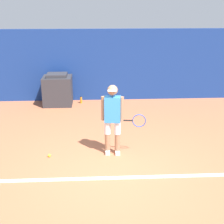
{
  "coord_description": "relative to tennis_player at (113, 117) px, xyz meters",
  "views": [
    {
      "loc": [
        -0.29,
        -5.41,
        3.19
      ],
      "look_at": [
        0.06,
        1.07,
        0.91
      ],
      "focal_mm": 50.0,
      "sensor_mm": 36.0,
      "label": 1
    }
  ],
  "objects": [
    {
      "name": "ground_plane",
      "position": [
        -0.07,
        -0.86,
        -0.87
      ],
      "size": [
        24.0,
        24.0,
        0.0
      ],
      "primitive_type": "plane",
      "color": "#B76642"
    },
    {
      "name": "water_bottle",
      "position": [
        -0.86,
        3.76,
        -0.76
      ],
      "size": [
        0.07,
        0.07,
        0.23
      ],
      "color": "orange",
      "rests_on": "ground_plane"
    },
    {
      "name": "tennis_ball",
      "position": [
        -1.4,
        -0.1,
        -0.84
      ],
      "size": [
        0.07,
        0.07,
        0.07
      ],
      "color": "#D1E533",
      "rests_on": "ground_plane"
    },
    {
      "name": "back_wall",
      "position": [
        -0.07,
        4.15,
        0.33
      ],
      "size": [
        24.0,
        0.1,
        2.39
      ],
      "color": "navy",
      "rests_on": "ground_plane"
    },
    {
      "name": "tennis_player",
      "position": [
        0.0,
        0.0,
        0.0
      ],
      "size": [
        0.96,
        0.3,
        1.57
      ],
      "rotation": [
        0.0,
        0.0,
        -0.12
      ],
      "color": "#A37556",
      "rests_on": "ground_plane"
    },
    {
      "name": "court_baseline",
      "position": [
        -0.07,
        -1.06,
        -0.86
      ],
      "size": [
        21.6,
        0.1,
        0.01
      ],
      "color": "white",
      "rests_on": "ground_plane"
    },
    {
      "name": "covered_chair",
      "position": [
        -1.6,
        3.66,
        -0.37
      ],
      "size": [
        0.92,
        0.8,
        1.04
      ],
      "color": "#333338",
      "rests_on": "ground_plane"
    }
  ]
}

